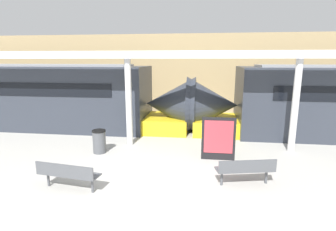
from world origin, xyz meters
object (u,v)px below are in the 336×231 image
at_px(bench_near, 67,173).
at_px(trash_bin, 99,141).
at_px(bench_far, 246,169).
at_px(poster_board, 218,139).
at_px(support_column_near, 129,103).
at_px(train_right, 13,97).
at_px(support_column_far, 295,107).

xyz_separation_m(bench_near, trash_bin, (-0.28, 2.89, -0.05)).
height_order(bench_far, poster_board, poster_board).
height_order(bench_near, support_column_near, support_column_near).
bearing_deg(train_right, bench_far, -26.36).
xyz_separation_m(train_right, support_column_near, (6.96, -2.42, 0.21)).
distance_m(train_right, support_column_far, 13.49).
xyz_separation_m(bench_near, bench_far, (4.71, 0.91, -0.00)).
distance_m(trash_bin, support_column_near, 1.90).
height_order(poster_board, support_column_far, support_column_far).
distance_m(bench_near, trash_bin, 2.91).
relative_size(train_right, bench_far, 11.40).
relative_size(bench_near, trash_bin, 2.00).
xyz_separation_m(bench_far, support_column_near, (-4.14, 3.08, 1.24)).
xyz_separation_m(train_right, support_column_far, (13.27, -2.42, 0.21)).
bearing_deg(support_column_far, bench_near, -149.92).
relative_size(train_right, trash_bin, 21.66).
bearing_deg(poster_board, trash_bin, 178.11).
height_order(bench_far, support_column_near, support_column_near).
relative_size(train_right, bench_near, 10.85).
relative_size(trash_bin, support_column_near, 0.25).
height_order(bench_near, bench_far, same).
xyz_separation_m(bench_near, support_column_near, (0.58, 3.98, 1.24)).
bearing_deg(train_right, support_column_near, -19.19).
xyz_separation_m(bench_near, support_column_far, (6.88, 3.98, 1.24)).
height_order(trash_bin, poster_board, poster_board).
relative_size(bench_near, bench_far, 1.05).
bearing_deg(bench_near, support_column_near, 89.47).
distance_m(poster_board, support_column_near, 3.83).
bearing_deg(trash_bin, bench_far, -21.66).
bearing_deg(support_column_near, bench_far, -36.64).
xyz_separation_m(bench_near, poster_board, (4.07, 2.75, 0.27)).
xyz_separation_m(trash_bin, support_column_far, (7.16, 1.09, 1.29)).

